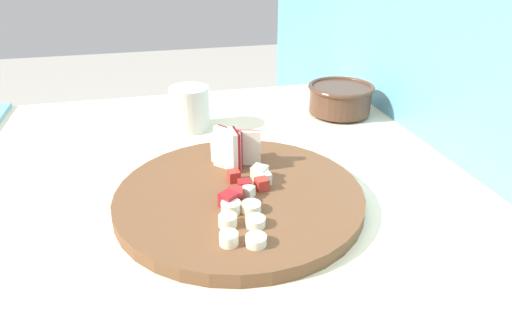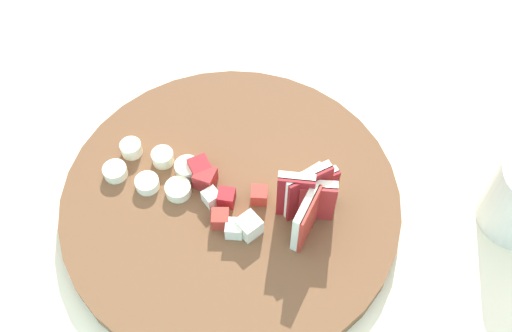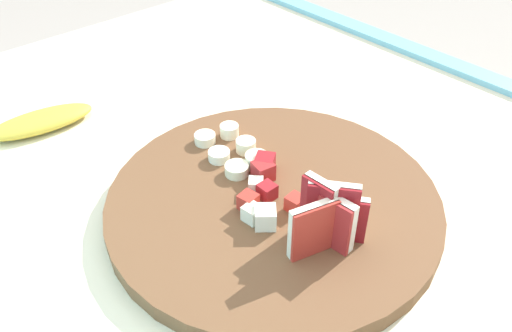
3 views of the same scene
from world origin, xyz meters
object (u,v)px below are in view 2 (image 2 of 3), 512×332
Objects in this scene: apple_wedge_fan at (308,198)px; cutting_board at (231,201)px; apple_dice_pile at (224,199)px; banana_slice_rows at (156,170)px.

cutting_board is at bearing -3.50° from apple_wedge_fan.
apple_wedge_fan is 0.83× the size of apple_dice_pile.
banana_slice_rows is (0.17, -0.02, -0.02)m from apple_wedge_fan.
cutting_board is 3.83× the size of apple_dice_pile.
banana_slice_rows is (0.09, -0.02, 0.02)m from cutting_board.
cutting_board is 0.02m from apple_dice_pile.
apple_dice_pile is (0.00, 0.01, 0.02)m from cutting_board.
apple_wedge_fan is at bearing 172.96° from banana_slice_rows.
cutting_board is 4.63× the size of apple_wedge_fan.
cutting_board is 3.52× the size of banana_slice_rows.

